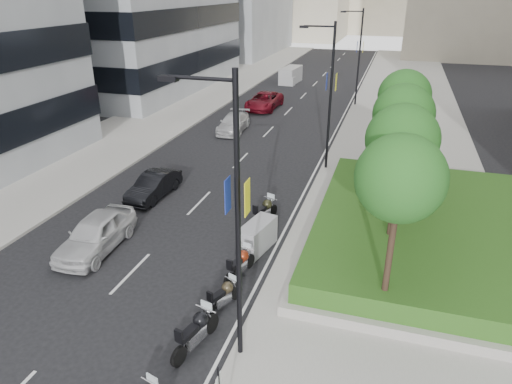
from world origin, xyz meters
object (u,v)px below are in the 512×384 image
at_px(motorcycle_2, 196,331).
at_px(car_b, 154,186).
at_px(motorcycle_6, 264,211).
at_px(car_a, 96,233).
at_px(motorcycle_3, 224,296).
at_px(motorcycle_4, 240,264).
at_px(delivery_van, 290,76).
at_px(lamp_post_1, 328,91).
at_px(motorcycle_5, 257,237).
at_px(car_d, 264,101).
at_px(car_c, 234,123).
at_px(lamp_post_2, 358,53).
at_px(lamp_post_0, 232,213).

xyz_separation_m(motorcycle_2, car_b, (-7.05, 10.09, 0.03)).
distance_m(motorcycle_6, car_a, 7.94).
xyz_separation_m(motorcycle_2, motorcycle_3, (0.13, 2.13, -0.10)).
distance_m(motorcycle_4, delivery_van, 41.09).
xyz_separation_m(lamp_post_1, motorcycle_5, (-1.20, -10.71, -4.40)).
bearing_deg(motorcycle_4, car_d, 27.47).
height_order(motorcycle_6, car_c, car_c).
bearing_deg(motorcycle_2, lamp_post_1, 9.17).
xyz_separation_m(lamp_post_1, motorcycle_4, (-1.25, -12.89, -4.48)).
relative_size(motorcycle_2, motorcycle_3, 1.24).
xyz_separation_m(motorcycle_2, car_d, (-6.78, 31.24, 0.14)).
bearing_deg(motorcycle_2, motorcycle_6, 15.55).
bearing_deg(delivery_van, motorcycle_4, -75.15).
xyz_separation_m(lamp_post_2, delivery_van, (-8.65, 9.54, -4.20)).
relative_size(motorcycle_5, motorcycle_6, 1.05).
xyz_separation_m(lamp_post_1, motorcycle_2, (-1.31, -17.07, -4.43)).
distance_m(motorcycle_3, motorcycle_4, 2.06).
xyz_separation_m(motorcycle_5, delivery_van, (-7.45, 38.25, 0.20)).
relative_size(lamp_post_0, motorcycle_2, 3.82).
xyz_separation_m(lamp_post_2, car_b, (-8.36, -24.98, -4.40)).
bearing_deg(motorcycle_2, lamp_post_0, -73.45).
relative_size(lamp_post_0, lamp_post_1, 1.00).
bearing_deg(car_b, car_c, 93.19).
bearing_deg(lamp_post_0, motorcycle_4, 106.96).
height_order(lamp_post_1, car_c, lamp_post_1).
relative_size(lamp_post_2, motorcycle_3, 4.74).
bearing_deg(motorcycle_3, car_a, 94.69).
height_order(motorcycle_6, delivery_van, delivery_van).
height_order(motorcycle_2, motorcycle_4, motorcycle_2).
xyz_separation_m(car_b, car_d, (0.27, 21.15, 0.11)).
bearing_deg(lamp_post_2, car_b, -108.51).
distance_m(lamp_post_1, delivery_van, 29.17).
distance_m(lamp_post_0, motorcycle_4, 6.21).
bearing_deg(motorcycle_5, lamp_post_0, -156.85).
height_order(lamp_post_0, motorcycle_4, lamp_post_0).
distance_m(motorcycle_3, car_a, 7.20).
height_order(lamp_post_0, delivery_van, lamp_post_0).
bearing_deg(car_a, car_d, 87.32).
bearing_deg(lamp_post_0, motorcycle_2, -177.03).
xyz_separation_m(motorcycle_6, car_b, (-6.74, 1.12, 0.06)).
relative_size(lamp_post_2, motorcycle_4, 4.17).
height_order(car_a, delivery_van, delivery_van).
bearing_deg(lamp_post_0, motorcycle_6, 100.35).
xyz_separation_m(motorcycle_4, car_a, (-6.79, 0.12, 0.22)).
relative_size(lamp_post_1, motorcycle_3, 4.74).
relative_size(motorcycle_2, car_a, 0.50).
relative_size(car_a, car_d, 0.84).
distance_m(motorcycle_4, car_c, 20.45).
distance_m(motorcycle_6, car_b, 6.83).
distance_m(lamp_post_0, motorcycle_3, 5.12).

